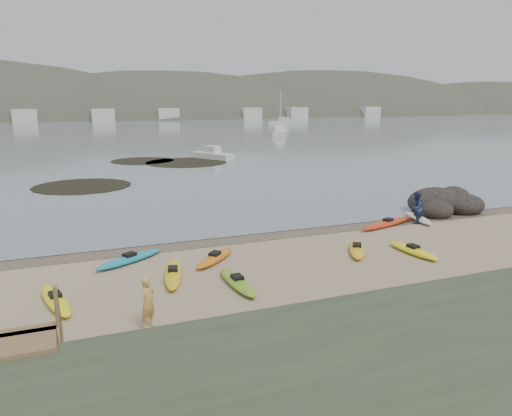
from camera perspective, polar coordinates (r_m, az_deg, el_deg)
name	(u,v)px	position (r m, az deg, el deg)	size (l,w,h in m)	color
ground	(256,234)	(27.64, 0.00, -3.04)	(600.00, 600.00, 0.00)	tan
wet_sand	(258,236)	(27.37, 0.23, -3.19)	(60.00, 60.00, 0.00)	brown
water	(70,111)	(324.95, -20.46, 10.39)	(1200.00, 1200.00, 0.00)	slate
stairs	(28,350)	(14.58, -24.61, -14.50)	(1.50, 2.70, 2.10)	olive
kayaks	(283,252)	(24.00, 3.12, -5.05)	(22.26, 9.58, 0.34)	yellow
person_west	(148,303)	(16.84, -12.23, -10.56)	(0.64, 0.42, 1.76)	tan
person_east	(416,208)	(31.32, 17.82, 0.02)	(0.93, 0.73, 1.92)	navy
rock_cluster	(444,207)	(35.54, 20.74, 0.08)	(5.46, 4.04, 1.94)	black
kelp_mats	(147,168)	(54.95, -12.32, 4.48)	(21.00, 23.63, 0.04)	black
moored_boats	(123,132)	(106.13, -14.98, 8.36)	(103.54, 74.93, 1.29)	silver
far_hills	(176,152)	(225.38, -9.17, 6.36)	(550.00, 135.00, 80.00)	#384235
far_town	(106,115)	(170.55, -16.77, 10.13)	(199.00, 5.00, 4.00)	beige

